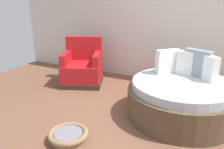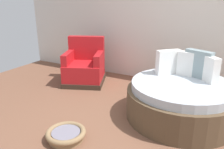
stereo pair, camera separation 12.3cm
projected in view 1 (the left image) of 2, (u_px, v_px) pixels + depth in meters
name	position (u px, v px, depth m)	size (l,w,h in m)	color
ground_plane	(149.00, 133.00, 3.05)	(8.00, 8.00, 0.02)	brown
back_wall	(187.00, 8.00, 4.36)	(8.00, 0.12, 3.05)	silver
round_daybed	(181.00, 97.00, 3.41)	(1.60, 1.60, 0.97)	brown
red_armchair	(83.00, 67.00, 4.75)	(1.04, 1.04, 0.94)	#38281E
pet_basket	(68.00, 135.00, 2.86)	(0.51, 0.51, 0.13)	#8E704C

